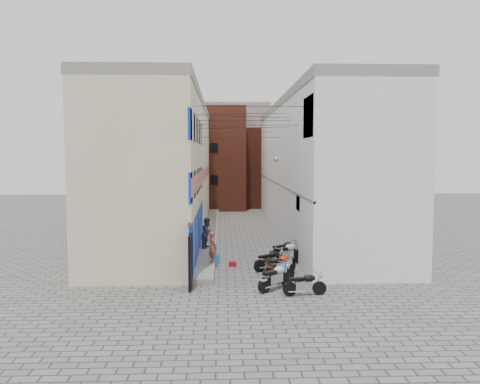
{
  "coord_description": "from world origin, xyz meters",
  "views": [
    {
      "loc": [
        -1.22,
        -18.87,
        5.35
      ],
      "look_at": [
        -0.12,
        10.7,
        3.0
      ],
      "focal_mm": 35.0,
      "sensor_mm": 36.0,
      "label": 1
    }
  ],
  "objects": [
    {
      "name": "motorcycle_c",
      "position": [
        1.21,
        0.27,
        0.5
      ],
      "size": [
        1.62,
        1.56,
        0.99
      ],
      "primitive_type": null,
      "rotation": [
        0.0,
        0.0,
        -0.83
      ],
      "color": "blue",
      "rests_on": "ground"
    },
    {
      "name": "motorcycle_a",
      "position": [
        1.89,
        -1.53,
        0.49
      ],
      "size": [
        1.75,
        0.69,
        0.99
      ],
      "primitive_type": null,
      "rotation": [
        0.0,
        0.0,
        -1.48
      ],
      "color": "black",
      "rests_on": "ground"
    },
    {
      "name": "motorcycle_g",
      "position": [
        1.9,
        4.33,
        0.58
      ],
      "size": [
        2.02,
        1.66,
        1.17
      ],
      "primitive_type": null,
      "rotation": [
        0.0,
        0.0,
        -0.97
      ],
      "color": "black",
      "rests_on": "ground"
    },
    {
      "name": "building_far_brick_left",
      "position": [
        -2.0,
        28.0,
        5.0
      ],
      "size": [
        6.0,
        6.0,
        10.0
      ],
      "primitive_type": "cube",
      "color": "brown",
      "rests_on": "ground"
    },
    {
      "name": "person_a",
      "position": [
        -1.7,
        3.03,
        1.0
      ],
      "size": [
        0.58,
        0.65,
        1.49
      ],
      "primitive_type": "imported",
      "rotation": [
        0.0,
        0.0,
        2.09
      ],
      "color": "#9B4B38",
      "rests_on": "plinth"
    },
    {
      "name": "building_right",
      "position": [
        5.0,
        13.0,
        4.51
      ],
      "size": [
        5.94,
        26.0,
        9.0
      ],
      "color": "white",
      "rests_on": "ground"
    },
    {
      "name": "plinth",
      "position": [
        -2.05,
        13.0,
        0.12
      ],
      "size": [
        0.9,
        26.0,
        0.25
      ],
      "primitive_type": "cube",
      "color": "slate",
      "rests_on": "ground"
    },
    {
      "name": "motorcycle_f",
      "position": [
        1.9,
        3.44,
        0.63
      ],
      "size": [
        2.17,
        1.8,
        1.25
      ],
      "primitive_type": null,
      "rotation": [
        0.0,
        0.0,
        -0.96
      ],
      "color": "#B3B4B8",
      "rests_on": "ground"
    },
    {
      "name": "person_b",
      "position": [
        -2.06,
        6.61,
        1.08
      ],
      "size": [
        0.87,
        0.98,
        1.66
      ],
      "primitive_type": "imported",
      "rotation": [
        0.0,
        0.0,
        1.21
      ],
      "color": "#2F3647",
      "rests_on": "plinth"
    },
    {
      "name": "red_crate",
      "position": [
        -0.76,
        3.26,
        0.12
      ],
      "size": [
        0.37,
        0.28,
        0.23
      ],
      "primitive_type": "cube",
      "rotation": [
        0.0,
        0.0,
        -0.01
      ],
      "color": "maroon",
      "rests_on": "ground"
    },
    {
      "name": "motorcycle_d",
      "position": [
        1.36,
        1.54,
        0.53
      ],
      "size": [
        1.79,
        1.58,
        1.06
      ],
      "primitive_type": null,
      "rotation": [
        0.0,
        0.0,
        -0.9
      ],
      "color": "#A0260B",
      "rests_on": "ground"
    },
    {
      "name": "water_jug_near",
      "position": [
        -1.55,
        3.81,
        0.25
      ],
      "size": [
        0.34,
        0.34,
        0.5
      ],
      "primitive_type": "cylinder",
      "rotation": [
        0.0,
        0.0,
        0.07
      ],
      "color": "#2676BE",
      "rests_on": "ground"
    },
    {
      "name": "motorcycle_b",
      "position": [
        0.89,
        -0.69,
        0.56
      ],
      "size": [
        1.86,
        1.76,
        1.13
      ],
      "primitive_type": null,
      "rotation": [
        0.0,
        0.0,
        -0.84
      ],
      "color": "#B9B9BE",
      "rests_on": "ground"
    },
    {
      "name": "motorcycle_e",
      "position": [
        0.98,
        2.46,
        0.53
      ],
      "size": [
        1.85,
        1.47,
        1.06
      ],
      "primitive_type": null,
      "rotation": [
        0.0,
        0.0,
        -1.0
      ],
      "color": "black",
      "rests_on": "ground"
    },
    {
      "name": "building_far_concrete",
      "position": [
        0.0,
        34.0,
        5.5
      ],
      "size": [
        8.0,
        5.0,
        11.0
      ],
      "primitive_type": "cube",
      "color": "slate",
      "rests_on": "ground"
    },
    {
      "name": "water_jug_far",
      "position": [
        -1.55,
        3.96,
        0.25
      ],
      "size": [
        0.35,
        0.35,
        0.49
      ],
      "primitive_type": "cylinder",
      "rotation": [
        0.0,
        0.0,
        0.13
      ],
      "color": "blue",
      "rests_on": "ground"
    },
    {
      "name": "far_shopfront",
      "position": [
        0.0,
        25.2,
        1.2
      ],
      "size": [
        2.0,
        0.3,
        2.4
      ],
      "primitive_type": "cube",
      "color": "black",
      "rests_on": "ground"
    },
    {
      "name": "building_far_brick_right",
      "position": [
        3.0,
        30.0,
        4.0
      ],
      "size": [
        5.0,
        6.0,
        8.0
      ],
      "primitive_type": "cube",
      "color": "brown",
      "rests_on": "ground"
    },
    {
      "name": "ground",
      "position": [
        0.0,
        0.0,
        0.0
      ],
      "size": [
        90.0,
        90.0,
        0.0
      ],
      "primitive_type": "plane",
      "color": "#5F5C59",
      "rests_on": "ground"
    },
    {
      "name": "overhead_wires",
      "position": [
        0.0,
        7.64,
        7.12
      ],
      "size": [
        5.8,
        13.02,
        1.32
      ],
      "color": "black",
      "rests_on": "ground"
    },
    {
      "name": "building_left",
      "position": [
        -4.98,
        12.95,
        4.5
      ],
      "size": [
        5.1,
        27.0,
        9.0
      ],
      "color": "beige",
      "rests_on": "ground"
    }
  ]
}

